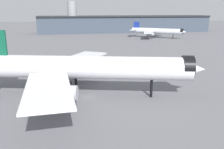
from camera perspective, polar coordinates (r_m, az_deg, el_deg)
The scene contains 7 objects.
ground at distance 62.55m, azimuth -5.60°, elevation -5.26°, with size 900.00×900.00×0.00m, color slate.
airliner_near_gate at distance 61.74m, azimuth -7.16°, elevation 1.56°, with size 60.83×54.67×16.72m.
airliner_far_taxiway at distance 200.27m, azimuth 10.40°, elevation 10.04°, with size 41.43×36.90×12.48m.
terminal_building at distance 251.38m, azimuth 2.87°, elevation 11.88°, with size 173.92×36.08×30.00m.
service_truck_front at distance 97.62m, azimuth -0.84°, elevation 3.12°, with size 3.86×5.93×3.00m.
baggage_tug_wing at distance 99.11m, azimuth -11.79°, elevation 2.62°, with size 3.34×3.47×1.85m.
traffic_cone_near_nose at distance 93.54m, azimuth 6.97°, elevation 1.73°, with size 0.62×0.62×0.77m, color #F2600C.
Camera 1 is at (-2.49, -58.72, 21.43)m, focal length 38.79 mm.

